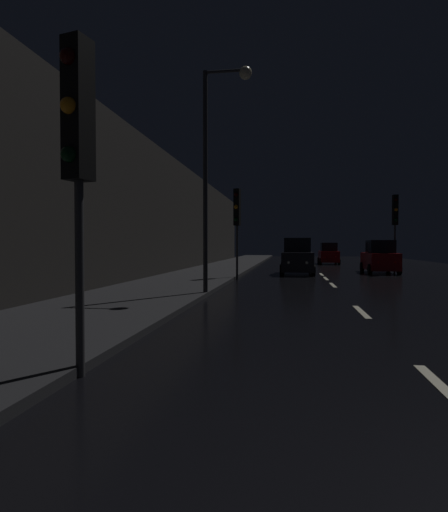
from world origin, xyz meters
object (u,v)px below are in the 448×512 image
(traffic_light_near_left, at_px, (77,134))
(car_distant_taillights, at_px, (329,254))
(car_approaching_headlights, at_px, (297,258))
(car_parked_right_far, at_px, (380,258))
(traffic_light_far_right, at_px, (395,216))
(traffic_light_far_left, at_px, (237,214))
(streetlamp_overhead, at_px, (218,148))

(traffic_light_near_left, bearing_deg, car_distant_taillights, -177.45)
(car_approaching_headlights, relative_size, car_parked_right_far, 1.06)
(traffic_light_near_left, xyz_separation_m, car_distant_taillights, (6.42, 35.54, -2.37))
(traffic_light_far_right, relative_size, car_parked_right_far, 1.18)
(traffic_light_near_left, height_order, car_approaching_headlights, traffic_light_near_left)
(traffic_light_far_left, distance_m, car_approaching_headlights, 6.17)
(car_approaching_headlights, bearing_deg, car_distant_taillights, 167.61)
(car_approaching_headlights, xyz_separation_m, car_distant_taillights, (3.16, 14.38, -0.10))
(traffic_light_near_left, xyz_separation_m, car_approaching_headlights, (3.26, 21.16, -2.27))
(traffic_light_near_left, relative_size, car_approaching_headlights, 1.03)
(traffic_light_far_left, distance_m, car_distant_taillights, 20.29)
(traffic_light_near_left, bearing_deg, car_approaching_headlights, -175.97)
(streetlamp_overhead, height_order, car_approaching_headlights, streetlamp_overhead)
(traffic_light_far_right, distance_m, car_approaching_headlights, 6.78)
(traffic_light_far_right, height_order, car_distant_taillights, traffic_light_far_right)
(streetlamp_overhead, distance_m, car_approaching_headlights, 13.04)
(traffic_light_far_left, distance_m, traffic_light_far_right, 11.13)
(traffic_light_far_left, bearing_deg, streetlamp_overhead, 12.31)
(traffic_light_far_left, xyz_separation_m, car_distant_taillights, (6.31, 19.12, -2.49))
(traffic_light_far_left, relative_size, car_distant_taillights, 1.18)
(traffic_light_far_left, distance_m, streetlamp_overhead, 7.50)
(traffic_light_near_left, bearing_deg, car_parked_right_far, 172.47)
(car_approaching_headlights, bearing_deg, car_parked_right_far, 110.18)
(streetlamp_overhead, distance_m, car_distant_taillights, 27.42)
(car_approaching_headlights, relative_size, car_distant_taillights, 1.11)
(traffic_light_far_right, height_order, car_parked_right_far, traffic_light_far_right)
(traffic_light_near_left, bearing_deg, traffic_light_far_right, 170.31)
(car_parked_right_far, bearing_deg, traffic_light_far_right, -121.79)
(traffic_light_far_right, xyz_separation_m, car_distant_taillights, (-2.94, 12.93, -2.69))
(traffic_light_near_left, bearing_deg, streetlamp_overhead, -169.32)
(traffic_light_far_right, xyz_separation_m, car_parked_right_far, (-0.80, 0.50, -2.64))
(traffic_light_far_right, bearing_deg, car_approaching_headlights, -80.42)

